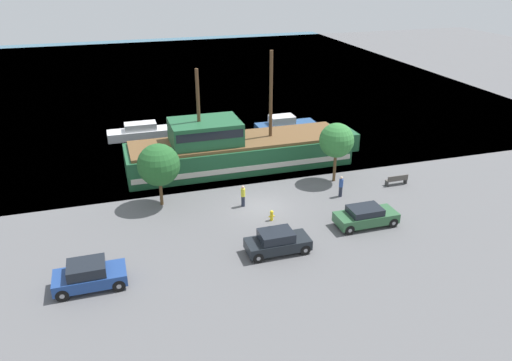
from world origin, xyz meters
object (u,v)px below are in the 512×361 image
Objects in this scene: moored_boat_outer at (285,127)px; pedestrian_walking_near at (341,186)px; pirate_ship at (235,149)px; moored_boat_dockside at (146,132)px; fire_hydrant at (272,215)px; parked_car_curb_rear at (277,242)px; parked_car_curb_mid at (366,216)px; pedestrian_walking_far at (243,196)px; parked_car_curb_front at (89,275)px; bench_promenade_east at (397,180)px.

pedestrian_walking_near is (-1.10, -15.17, 0.11)m from moored_boat_outer.
moored_boat_dockside is (-6.68, 10.13, -1.00)m from pirate_ship.
moored_boat_outer reaches higher than moored_boat_dockside.
pirate_ship is at bearing 89.25° from fire_hydrant.
moored_boat_outer is at bearing 85.85° from pedestrian_walking_near.
parked_car_curb_rear is at bearing -140.42° from pedestrian_walking_near.
pedestrian_walking_near is at bearing -94.15° from moored_boat_outer.
fire_hydrant is (-7.36, -17.20, -0.32)m from moored_boat_outer.
fire_hydrant is (-5.89, 2.57, -0.29)m from parked_car_curb_mid.
moored_boat_outer reaches higher than pedestrian_walking_far.
parked_car_curb_front is (-12.26, -14.39, -0.83)m from pirate_ship.
bench_promenade_east is (12.50, 6.55, -0.29)m from parked_car_curb_rear.
parked_car_curb_front is (-5.58, -24.52, 0.17)m from moored_boat_dockside.
parked_car_curb_mid reaches higher than fire_hydrant.
pirate_ship is at bearing -135.65° from moored_boat_outer.
fire_hydrant is (-0.13, -10.13, -1.18)m from pirate_ship.
moored_boat_outer is 8.17× the size of fire_hydrant.
parked_car_curb_front is at bearing -147.38° from pedestrian_walking_far.
pedestrian_walking_far is (-12.81, 0.09, 0.39)m from bench_promenade_east.
pedestrian_walking_far is (-1.30, 2.67, 0.42)m from fire_hydrant.
pedestrian_walking_far is (5.24, -17.59, 0.24)m from moored_boat_dockside.
moored_boat_dockside is 25.99m from parked_car_curb_mid.
bench_promenade_east is 1.10× the size of pedestrian_walking_near.
parked_car_curb_rear is 4.11m from fire_hydrant.
parked_car_curb_front is at bearing -102.81° from moored_boat_dockside.
pedestrian_walking_far is at bearing 175.14° from pedestrian_walking_near.
moored_boat_outer is 19.82m from parked_car_curb_mid.
pirate_ship is at bearing 146.44° from bench_promenade_east.
pedestrian_walking_near is at bearing -54.91° from moored_boat_dockside.
parked_car_curb_mid is at bearing -61.42° from moored_boat_dockside.
bench_promenade_east is at bearing -44.39° from moored_boat_dockside.
fire_hydrant is at bearing -167.37° from bench_promenade_east.
parked_car_curb_front is 18.09m from parked_car_curb_mid.
parked_car_curb_rear is at bearing -77.09° from moored_boat_dockside.
moored_boat_outer is at bearing 59.18° from pedestrian_walking_far.
pedestrian_walking_near is at bearing -52.89° from pirate_ship.
pirate_ship is 12.18m from moored_boat_dockside.
moored_boat_dockside is 4.25× the size of bench_promenade_east.
moored_boat_dockside is 1.83× the size of parked_car_curb_mid.
moored_boat_outer is 16.92m from pedestrian_walking_far.
moored_boat_dockside is at bearing 118.58° from parked_car_curb_mid.
parked_car_curb_front is at bearing -160.65° from fire_hydrant.
moored_boat_outer is at bearing 105.84° from bench_promenade_east.
pedestrian_walking_near is (18.39, 6.28, 0.08)m from parked_car_curb_front.
moored_boat_outer reaches higher than parked_car_curb_front.
pedestrian_walking_far reaches higher than moored_boat_dockside.
pedestrian_walking_far is (10.82, 6.93, 0.06)m from parked_car_curb_front.
parked_car_curb_mid reaches higher than bench_promenade_east.
moored_boat_outer is at bearing 44.35° from pirate_ship.
pedestrian_walking_near reaches higher than parked_car_curb_front.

